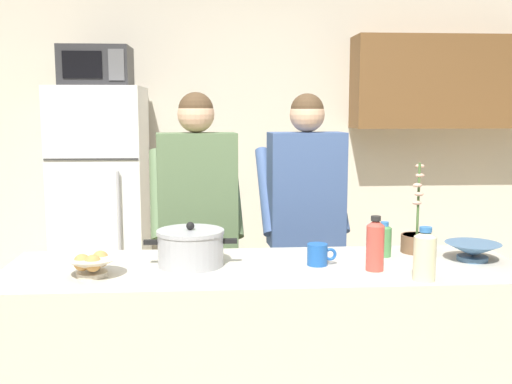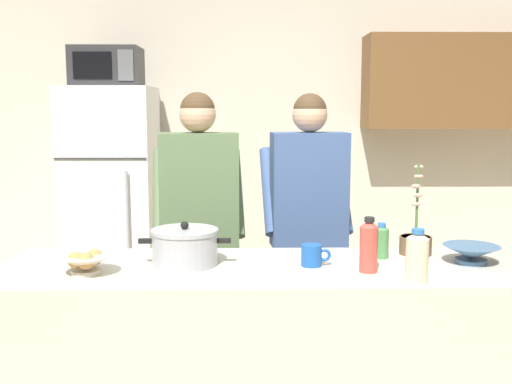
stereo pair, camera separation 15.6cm
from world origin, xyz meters
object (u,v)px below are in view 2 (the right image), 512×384
Objects in this scene: cooking_pot at (185,247)px; empty_bowl at (471,253)px; refrigerator at (113,207)px; coffee_mug at (312,255)px; bread_bowl at (86,262)px; potted_orchid at (416,240)px; microwave at (107,67)px; bottle_far_corner at (417,257)px; person_near_pot at (199,207)px; bottle_near_edge at (369,245)px; bottle_mid_counter at (381,241)px; person_by_sink at (308,205)px.

cooking_pot reaches higher than empty_bowl.
coffee_mug is (1.28, -1.85, 0.09)m from refrigerator.
potted_orchid is at bearing 12.18° from bread_bowl.
microwave is 2.81m from bottle_far_corner.
refrigerator is 1.36m from person_near_pot.
bottle_near_edge is 0.42m from potted_orchid.
empty_bowl is at bearing -15.13° from bottle_mid_counter.
bread_bowl is at bearing -175.01° from empty_bowl.
bread_bowl is at bearing -167.82° from potted_orchid.
empty_bowl is at bearing -42.07° from microwave.
potted_orchid is at bearing 8.97° from cooking_pot.
microwave is at bearing 99.41° from bread_bowl.
coffee_mug is at bearing -158.47° from potted_orchid.
person_near_pot is at bearing -56.71° from microwave.
person_by_sink reaches higher than potted_orchid.
coffee_mug is 0.57× the size of bread_bowl.
bottle_near_edge is at bearing -24.09° from coffee_mug.
coffee_mug is 0.96m from bread_bowl.
person_by_sink is (0.62, 0.11, -0.00)m from person_near_pot.
person_near_pot is at bearing -170.24° from person_by_sink.
bottle_near_edge is (1.50, -1.93, -0.86)m from microwave.
cooking_pot is 0.80m from bottle_near_edge.
microwave is 1.88m from person_by_sink.
person_by_sink is 4.15× the size of cooking_pot.
refrigerator is 8.05× the size of bottle_far_corner.
person_by_sink is 7.74× the size of bottle_far_corner.
empty_bowl is at bearing 4.99° from bread_bowl.
person_by_sink is 0.83m from coffee_mug.
empty_bowl is (0.64, -0.79, -0.09)m from person_by_sink.
bottle_mid_counter is at bearing -33.51° from person_near_pot.
bottle_far_corner is (1.66, -2.11, 0.15)m from refrigerator.
microwave is 2.13m from cooking_pot.
potted_orchid is (0.51, 0.20, 0.02)m from coffee_mug.
person_by_sink is (1.35, -1.02, 0.18)m from refrigerator.
bottle_near_edge is at bearing 134.50° from bottle_far_corner.
microwave is (0.00, -0.02, 1.02)m from refrigerator.
bread_bowl is at bearing -116.00° from person_near_pot.
empty_bowl is at bearing 2.49° from coffee_mug.
bottle_far_corner is at bearing -46.41° from person_near_pot.
refrigerator is 7.47× the size of bottle_near_edge.
cooking_pot is (-0.01, -0.69, -0.06)m from person_near_pot.
refrigerator is 13.41× the size of coffee_mug.
bottle_far_corner is (0.31, -1.09, -0.03)m from person_by_sink.
person_near_pot is at bearing 133.59° from bottle_far_corner.
person_by_sink is at bearing 106.12° from bottle_far_corner.
refrigerator is at bearing 127.62° from bottle_near_edge.
bottle_far_corner is (0.16, -0.16, -0.01)m from bottle_near_edge.
bread_bowl is 1.41× the size of bottle_mid_counter.
refrigerator is 2.25m from coffee_mug.
cooking_pot is (0.72, -1.79, -0.90)m from microwave.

